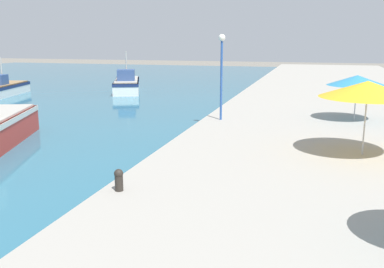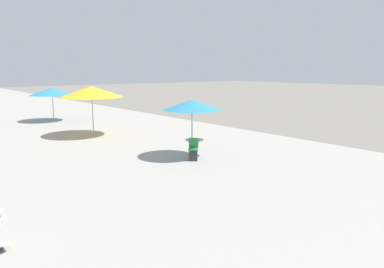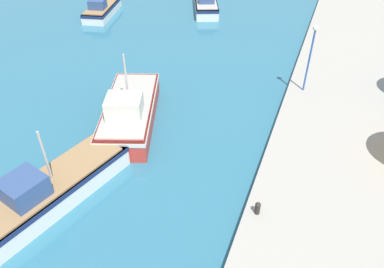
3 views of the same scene
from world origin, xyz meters
TOP-DOWN VIEW (x-y plane):
  - water_basin at (-28.00, 37.00)m, footprint 56.00×90.00m
  - fishing_boat_near at (-8.84, 12.06)m, footprint 4.28×8.19m
  - fishing_boat_mid at (-8.48, 19.04)m, footprint 5.37×8.30m
  - fishing_boat_far at (-20.35, 34.90)m, footprint 3.58×6.49m
  - fishing_boat_distant at (-11.05, 40.40)m, footprint 5.00×7.92m
  - mooring_bollard at (0.57, 14.29)m, footprint 0.26×0.26m
  - lamppost at (1.02, 26.11)m, footprint 0.36×0.36m

SIDE VIEW (x-z plane):
  - water_basin at x=-28.00m, z-range 0.00..0.04m
  - fishing_boat_far at x=-20.35m, z-range -0.94..2.33m
  - fishing_boat_distant at x=-11.05m, z-range -1.09..2.65m
  - fishing_boat_near at x=-8.84m, z-range -1.18..2.87m
  - mooring_bollard at x=0.57m, z-range 0.56..1.21m
  - fishing_boat_mid at x=-8.48m, z-range -1.35..3.24m
  - lamppost at x=1.02m, z-range 1.35..5.91m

